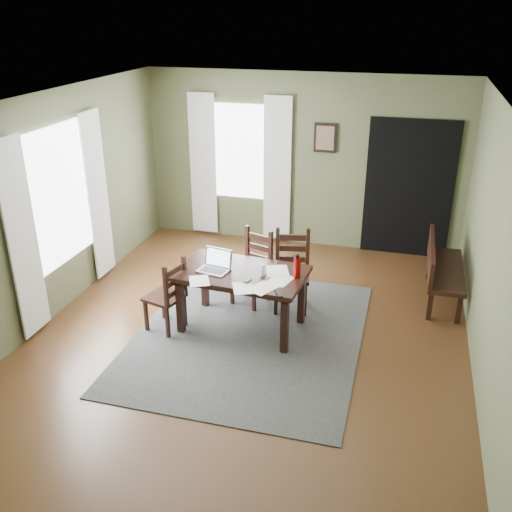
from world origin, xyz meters
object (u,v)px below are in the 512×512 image
(chair_end, at_px, (168,296))
(water_bottle, at_px, (297,267))
(chair_back_left, at_px, (253,268))
(bench, at_px, (440,266))
(laptop, at_px, (216,265))
(dining_table, at_px, (242,278))
(chair_back_right, at_px, (292,271))

(chair_end, xyz_separation_m, water_bottle, (1.48, 0.29, 0.43))
(water_bottle, bearing_deg, chair_back_left, 136.57)
(chair_end, bearing_deg, bench, 133.76)
(chair_back_left, distance_m, laptop, 0.83)
(dining_table, relative_size, laptop, 3.91)
(bench, height_order, laptop, laptop)
(chair_back_right, xyz_separation_m, bench, (1.82, 0.74, -0.03))
(dining_table, distance_m, bench, 2.69)
(dining_table, xyz_separation_m, laptop, (-0.30, -0.03, 0.15))
(dining_table, xyz_separation_m, water_bottle, (0.65, 0.02, 0.22))
(chair_back_right, relative_size, laptop, 2.58)
(chair_back_left, bearing_deg, chair_back_right, 16.43)
(chair_back_left, bearing_deg, dining_table, -66.48)
(dining_table, height_order, water_bottle, water_bottle)
(laptop, height_order, water_bottle, water_bottle)
(laptop, relative_size, water_bottle, 1.41)
(dining_table, relative_size, bench, 1.10)
(dining_table, distance_m, chair_end, 0.90)
(chair_back_right, bearing_deg, laptop, -147.79)
(chair_end, distance_m, chair_back_left, 1.24)
(chair_back_left, height_order, bench, chair_back_left)
(chair_end, relative_size, laptop, 2.32)
(dining_table, bearing_deg, chair_end, -157.15)
(chair_end, height_order, bench, chair_end)
(chair_back_right, height_order, bench, chair_back_right)
(dining_table, bearing_deg, chair_back_left, 99.08)
(chair_back_left, distance_m, bench, 2.45)
(chair_back_left, xyz_separation_m, bench, (2.34, 0.71, -0.00))
(dining_table, relative_size, chair_back_left, 1.60)
(laptop, bearing_deg, chair_back_right, 53.27)
(dining_table, xyz_separation_m, chair_back_left, (-0.06, 0.69, -0.18))
(dining_table, relative_size, chair_back_right, 1.51)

